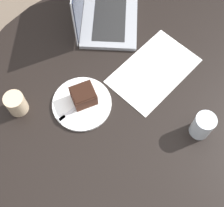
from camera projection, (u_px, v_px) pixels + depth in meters
ground_plane at (131, 164)px, 1.85m from camera, size 12.00×12.00×0.00m
dining_table at (140, 124)px, 1.27m from camera, size 1.39×1.39×0.77m
paper_document at (154, 71)px, 1.23m from camera, size 0.39×0.29×0.00m
plate at (82, 104)px, 1.16m from camera, size 0.22×0.22×0.01m
cake_slice at (83, 96)px, 1.14m from camera, size 0.10×0.09×0.06m
fork at (74, 110)px, 1.14m from camera, size 0.17×0.05×0.00m
coffee_glass at (16, 104)px, 1.12m from camera, size 0.07×0.07×0.09m
water_glass at (203, 125)px, 1.08m from camera, size 0.07×0.07×0.11m
laptop at (101, 11)px, 1.30m from camera, size 0.38×0.41×0.26m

